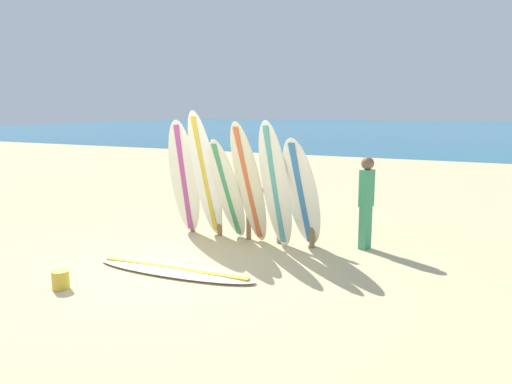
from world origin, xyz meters
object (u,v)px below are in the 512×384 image
object	(u,v)px
surfboard_leaning_center	(249,184)
surfboard_leaning_far_left	(184,178)
surfboard_leaning_left	(206,176)
surfboard_leaning_center_right	(276,186)
beachgoer_standing	(366,199)
surfboard_rack	(249,205)
surfboard_leaning_right	(302,194)
surfboard_lying_on_sand	(174,270)
surfboard_leaning_center_left	(228,190)
sand_bucket	(61,280)

from	to	relation	value
surfboard_leaning_center	surfboard_leaning_far_left	bearing A→B (deg)	176.65
surfboard_leaning_left	surfboard_leaning_center_right	size ratio (longest dim) A/B	1.07
surfboard_leaning_left	beachgoer_standing	distance (m)	2.83
surfboard_leaning_center_right	surfboard_rack	bearing A→B (deg)	150.06
surfboard_leaning_right	surfboard_lying_on_sand	distance (m)	2.41
surfboard_leaning_far_left	surfboard_leaning_left	xyz separation A→B (m)	(0.50, -0.06, 0.08)
surfboard_leaning_far_left	beachgoer_standing	distance (m)	3.30
surfboard_rack	beachgoer_standing	size ratio (longest dim) A/B	1.62
surfboard_leaning_far_left	surfboard_leaning_center	bearing A→B (deg)	-3.35
surfboard_leaning_far_left	surfboard_leaning_center_left	bearing A→B (deg)	-0.93
surfboard_leaning_center_left	surfboard_leaning_center	distance (m)	0.49
surfboard_leaning_center	surfboard_leaning_right	size ratio (longest dim) A/B	1.12
surfboard_leaning_right	surfboard_leaning_center_right	bearing A→B (deg)	-163.49
surfboard_leaning_far_left	surfboard_leaning_center_left	world-z (taller)	surfboard_leaning_far_left
surfboard_rack	surfboard_leaning_far_left	size ratio (longest dim) A/B	1.17
sand_bucket	surfboard_leaning_far_left	bearing A→B (deg)	91.32
surfboard_leaning_center_left	surfboard_leaning_far_left	bearing A→B (deg)	179.07
surfboard_rack	surfboard_leaning_far_left	world-z (taller)	surfboard_leaning_far_left
surfboard_leaning_far_left	sand_bucket	size ratio (longest dim) A/B	8.76
surfboard_rack	surfboard_leaning_right	xyz separation A→B (m)	(1.13, -0.28, 0.33)
beachgoer_standing	sand_bucket	size ratio (longest dim) A/B	6.31
surfboard_leaning_center_left	surfboard_leaning_center	xyz separation A→B (m)	(0.46, -0.07, 0.15)
surfboard_leaning_center_left	beachgoer_standing	bearing A→B (deg)	16.02
surfboard_leaning_center	sand_bucket	bearing A→B (deg)	-114.27
surfboard_rack	sand_bucket	world-z (taller)	surfboard_rack
surfboard_leaning_right	surfboard_leaning_far_left	bearing A→B (deg)	-179.51
surfboard_leaning_center	surfboard_leaning_center_right	distance (m)	0.51
surfboard_leaning_center_left	surfboard_leaning_center_right	distance (m)	0.98
surfboard_leaning_center_left	sand_bucket	distance (m)	3.21
surfboard_leaning_center_left	surfboard_leaning_center	world-z (taller)	surfboard_leaning_center
surfboard_rack	surfboard_leaning_center	bearing A→B (deg)	-62.02
surfboard_leaning_right	beachgoer_standing	bearing A→B (deg)	34.33
sand_bucket	surfboard_lying_on_sand	bearing A→B (deg)	51.55
surfboard_leaning_left	surfboard_lying_on_sand	size ratio (longest dim) A/B	0.89
surfboard_leaning_far_left	surfboard_lying_on_sand	bearing A→B (deg)	-60.26
surfboard_leaning_center	sand_bucket	world-z (taller)	surfboard_leaning_center
surfboard_leaning_center	surfboard_lying_on_sand	bearing A→B (deg)	-101.83
surfboard_rack	sand_bucket	bearing A→B (deg)	-108.59
surfboard_leaning_center_left	surfboard_leaning_center	size ratio (longest dim) A/B	0.86
surfboard_leaning_center	sand_bucket	size ratio (longest dim) A/B	8.74
surfboard_leaning_far_left	beachgoer_standing	world-z (taller)	surfboard_leaning_far_left
surfboard_leaning_far_left	surfboard_leaning_center_right	distance (m)	1.89
surfboard_leaning_left	surfboard_leaning_right	size ratio (longest dim) A/B	1.21
surfboard_leaning_left	surfboard_leaning_center_left	size ratio (longest dim) A/B	1.25
surfboard_leaning_center_right	beachgoer_standing	size ratio (longest dim) A/B	1.40
surfboard_leaning_right	beachgoer_standing	distance (m)	1.11
surfboard_leaning_far_left	surfboard_leaning_right	bearing A→B (deg)	0.49
surfboard_leaning_center	sand_bucket	xyz separation A→B (m)	(-1.32, -2.92, -0.96)
surfboard_leaning_left	sand_bucket	distance (m)	3.15
surfboard_rack	beachgoer_standing	bearing A→B (deg)	9.46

